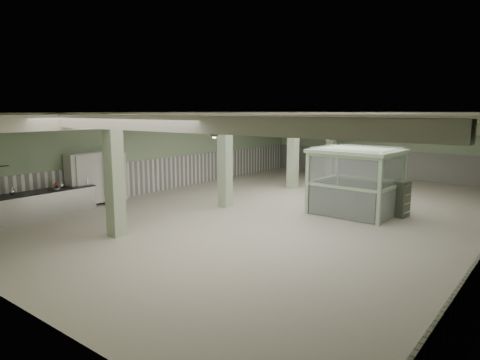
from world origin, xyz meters
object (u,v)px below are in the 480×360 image
Objects in this scene: walkin_cooler at (94,181)px; filing_cabinet at (401,199)px; guard_booth at (356,169)px; prep_counter at (18,208)px.

walkin_cooler is 11.44m from filing_cabinet.
filing_cabinet is (1.47, 0.53, -0.98)m from guard_booth.
filing_cabinet is at bearing 40.72° from prep_counter.
walkin_cooler is 1.69× the size of filing_cabinet.
walkin_cooler is at bearing -147.88° from guard_booth.
guard_booth reaches higher than prep_counter.
prep_counter is at bearing -88.41° from walkin_cooler.
guard_booth reaches higher than walkin_cooler.
walkin_cooler reaches higher than prep_counter.
prep_counter is 11.70m from guard_booth.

